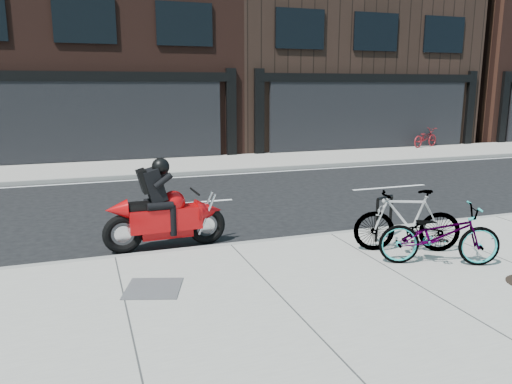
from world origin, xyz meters
name	(u,v)px	position (x,y,z in m)	size (l,w,h in m)	color
ground	(205,223)	(0.00, 0.00, 0.00)	(120.00, 120.00, 0.00)	black
sidewalk_near	(300,322)	(0.00, -5.00, 0.07)	(60.00, 6.00, 0.13)	gray
sidewalk_far	(154,167)	(0.00, 7.75, 0.07)	(60.00, 3.50, 0.13)	gray
building_mideast	(324,21)	(10.00, 14.50, 6.25)	(12.00, 10.00, 12.50)	black
building_east	(503,25)	(22.00, 14.50, 6.50)	(10.00, 10.00, 13.00)	black
bike_rack	(384,214)	(2.75, -2.60, 0.61)	(0.46, 0.22, 0.82)	black
bicycle_front	(439,234)	(2.82, -4.01, 0.62)	(0.65, 1.87, 0.98)	gray
bicycle_rear	(407,221)	(2.73, -3.31, 0.67)	(0.51, 1.79, 1.08)	gray
motorcycle	(171,211)	(-0.96, -1.39, 0.68)	(2.25, 0.50, 1.68)	black
bicycle_far	(425,138)	(12.62, 9.00, 0.56)	(0.58, 1.65, 0.87)	maroon
utility_grate	(153,288)	(-1.59, -3.53, 0.14)	(0.75, 0.75, 0.01)	#49494B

